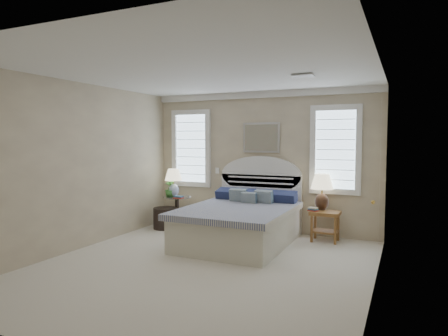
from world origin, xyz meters
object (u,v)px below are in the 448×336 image
bed (241,221)px  nightstand_right (325,220)px  lamp_left (174,180)px  lamp_right (322,188)px  side_table_left (177,208)px  floor_pot (165,218)px

bed → nightstand_right: 1.47m
lamp_left → lamp_right: size_ratio=0.88×
bed → lamp_right: bearing=34.8°
side_table_left → floor_pot: side_table_left is taller
bed → lamp_right: size_ratio=3.50×
floor_pot → lamp_left: 0.79m
bed → side_table_left: 1.75m
side_table_left → bed: bearing=-19.7°
bed → floor_pot: (-1.81, 0.39, -0.17)m
floor_pot → bed: bearing=-12.1°
side_table_left → lamp_left: lamp_left is taller
floor_pot → lamp_left: bearing=59.3°
floor_pot → nightstand_right: bearing=5.6°
side_table_left → nightstand_right: size_ratio=1.19×
lamp_right → bed: bearing=-145.2°
nightstand_right → lamp_left: lamp_left is taller
bed → floor_pot: bearing=167.9°
bed → nightstand_right: size_ratio=4.29×
lamp_right → side_table_left: bearing=-175.1°
nightstand_right → lamp_right: bearing=121.9°
nightstand_right → lamp_right: size_ratio=0.82×
lamp_left → bed: bearing=-18.0°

